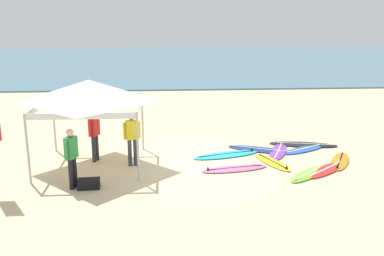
{
  "coord_description": "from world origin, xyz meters",
  "views": [
    {
      "loc": [
        -0.73,
        -13.2,
        4.71
      ],
      "look_at": [
        0.2,
        0.84,
        1.0
      ],
      "focal_mm": 40.65,
      "sensor_mm": 36.0,
      "label": 1
    }
  ],
  "objects_px": {
    "surfboard_cyan": "(227,155)",
    "surfboard_pink": "(234,168)",
    "surfboard_red": "(326,170)",
    "gear_bag_near_tent": "(89,184)",
    "person_yellow": "(132,136)",
    "surfboard_purple": "(278,151)",
    "surfboard_blue": "(304,149)",
    "surfboard_orange": "(340,161)",
    "surfboard_lime": "(308,174)",
    "person_green": "(71,154)",
    "canopy_tent": "(89,91)",
    "surfboard_yellow": "(273,162)",
    "surfboard_black": "(303,144)",
    "surfboard_navy": "(260,149)",
    "person_red": "(94,132)"
  },
  "relations": [
    {
      "from": "surfboard_orange",
      "to": "gear_bag_near_tent",
      "type": "xyz_separation_m",
      "value": [
        -7.85,
        -1.7,
        0.1
      ]
    },
    {
      "from": "surfboard_lime",
      "to": "surfboard_blue",
      "type": "bearing_deg",
      "value": 74.69
    },
    {
      "from": "surfboard_black",
      "to": "surfboard_red",
      "type": "distance_m",
      "value": 2.7
    },
    {
      "from": "surfboard_lime",
      "to": "surfboard_purple",
      "type": "bearing_deg",
      "value": 98.42
    },
    {
      "from": "surfboard_orange",
      "to": "gear_bag_near_tent",
      "type": "relative_size",
      "value": 3.31
    },
    {
      "from": "canopy_tent",
      "to": "surfboard_cyan",
      "type": "distance_m",
      "value": 5.04
    },
    {
      "from": "surfboard_navy",
      "to": "gear_bag_near_tent",
      "type": "xyz_separation_m",
      "value": [
        -5.49,
        -3.13,
        0.1
      ]
    },
    {
      "from": "canopy_tent",
      "to": "surfboard_purple",
      "type": "height_order",
      "value": "canopy_tent"
    },
    {
      "from": "surfboard_orange",
      "to": "person_red",
      "type": "bearing_deg",
      "value": 175.31
    },
    {
      "from": "surfboard_lime",
      "to": "surfboard_yellow",
      "type": "relative_size",
      "value": 0.9
    },
    {
      "from": "surfboard_black",
      "to": "surfboard_navy",
      "type": "distance_m",
      "value": 1.8
    },
    {
      "from": "surfboard_pink",
      "to": "person_green",
      "type": "relative_size",
      "value": 1.29
    },
    {
      "from": "person_red",
      "to": "gear_bag_near_tent",
      "type": "bearing_deg",
      "value": -86.28
    },
    {
      "from": "surfboard_yellow",
      "to": "surfboard_red",
      "type": "xyz_separation_m",
      "value": [
        1.47,
        -0.81,
        -0.0
      ]
    },
    {
      "from": "canopy_tent",
      "to": "surfboard_yellow",
      "type": "xyz_separation_m",
      "value": [
        5.8,
        -0.28,
        -2.35
      ]
    },
    {
      "from": "surfboard_orange",
      "to": "surfboard_cyan",
      "type": "relative_size",
      "value": 0.8
    },
    {
      "from": "surfboard_cyan",
      "to": "person_yellow",
      "type": "bearing_deg",
      "value": -165.84
    },
    {
      "from": "surfboard_cyan",
      "to": "surfboard_pink",
      "type": "distance_m",
      "value": 1.39
    },
    {
      "from": "surfboard_pink",
      "to": "person_green",
      "type": "xyz_separation_m",
      "value": [
        -4.72,
        -1.16,
        0.95
      ]
    },
    {
      "from": "surfboard_orange",
      "to": "surfboard_lime",
      "type": "distance_m",
      "value": 1.79
    },
    {
      "from": "canopy_tent",
      "to": "surfboard_pink",
      "type": "bearing_deg",
      "value": -9.96
    },
    {
      "from": "surfboard_navy",
      "to": "gear_bag_near_tent",
      "type": "bearing_deg",
      "value": -150.31
    },
    {
      "from": "person_yellow",
      "to": "gear_bag_near_tent",
      "type": "height_order",
      "value": "person_yellow"
    },
    {
      "from": "surfboard_cyan",
      "to": "person_green",
      "type": "distance_m",
      "value": 5.41
    },
    {
      "from": "surfboard_blue",
      "to": "person_red",
      "type": "height_order",
      "value": "person_red"
    },
    {
      "from": "surfboard_purple",
      "to": "person_red",
      "type": "xyz_separation_m",
      "value": [
        -6.25,
        -0.5,
        0.95
      ]
    },
    {
      "from": "surfboard_pink",
      "to": "surfboard_red",
      "type": "xyz_separation_m",
      "value": [
        2.8,
        -0.3,
        0.0
      ]
    },
    {
      "from": "surfboard_orange",
      "to": "gear_bag_near_tent",
      "type": "height_order",
      "value": "gear_bag_near_tent"
    },
    {
      "from": "surfboard_yellow",
      "to": "person_yellow",
      "type": "xyz_separation_m",
      "value": [
        -4.52,
        0.09,
        0.95
      ]
    },
    {
      "from": "canopy_tent",
      "to": "person_red",
      "type": "relative_size",
      "value": 1.87
    },
    {
      "from": "canopy_tent",
      "to": "surfboard_cyan",
      "type": "xyz_separation_m",
      "value": [
        4.42,
        0.61,
        -2.35
      ]
    },
    {
      "from": "surfboard_purple",
      "to": "surfboard_red",
      "type": "xyz_separation_m",
      "value": [
        0.98,
        -1.93,
        -0.0
      ]
    },
    {
      "from": "surfboard_black",
      "to": "surfboard_red",
      "type": "bearing_deg",
      "value": -93.05
    },
    {
      "from": "surfboard_purple",
      "to": "gear_bag_near_tent",
      "type": "bearing_deg",
      "value": -154.9
    },
    {
      "from": "surfboard_navy",
      "to": "person_yellow",
      "type": "distance_m",
      "value": 4.68
    },
    {
      "from": "surfboard_lime",
      "to": "surfboard_navy",
      "type": "bearing_deg",
      "value": 110.48
    },
    {
      "from": "person_green",
      "to": "gear_bag_near_tent",
      "type": "xyz_separation_m",
      "value": [
        0.43,
        -0.07,
        -0.85
      ]
    },
    {
      "from": "surfboard_purple",
      "to": "gear_bag_near_tent",
      "type": "height_order",
      "value": "gear_bag_near_tent"
    },
    {
      "from": "surfboard_red",
      "to": "gear_bag_near_tent",
      "type": "distance_m",
      "value": 7.15
    },
    {
      "from": "surfboard_red",
      "to": "gear_bag_near_tent",
      "type": "height_order",
      "value": "gear_bag_near_tent"
    },
    {
      "from": "surfboard_pink",
      "to": "person_green",
      "type": "distance_m",
      "value": 4.95
    },
    {
      "from": "person_green",
      "to": "surfboard_yellow",
      "type": "bearing_deg",
      "value": 15.42
    },
    {
      "from": "surfboard_lime",
      "to": "surfboard_pink",
      "type": "xyz_separation_m",
      "value": [
        -2.15,
        0.61,
        -0.0
      ]
    },
    {
      "from": "surfboard_lime",
      "to": "surfboard_black",
      "type": "relative_size",
      "value": 0.68
    },
    {
      "from": "surfboard_blue",
      "to": "surfboard_yellow",
      "type": "distance_m",
      "value": 1.98
    },
    {
      "from": "surfboard_purple",
      "to": "surfboard_blue",
      "type": "bearing_deg",
      "value": 11.16
    },
    {
      "from": "surfboard_black",
      "to": "surfboard_navy",
      "type": "height_order",
      "value": "same"
    },
    {
      "from": "canopy_tent",
      "to": "surfboard_yellow",
      "type": "bearing_deg",
      "value": -2.76
    },
    {
      "from": "person_red",
      "to": "surfboard_purple",
      "type": "bearing_deg",
      "value": 4.56
    },
    {
      "from": "canopy_tent",
      "to": "surfboard_black",
      "type": "height_order",
      "value": "canopy_tent"
    }
  ]
}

